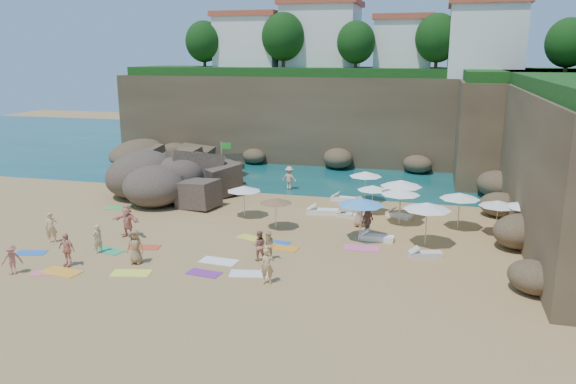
% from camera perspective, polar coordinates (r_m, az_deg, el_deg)
% --- Properties ---
extents(ground, '(120.00, 120.00, 0.00)m').
position_cam_1_polar(ground, '(31.94, -4.86, -4.52)').
color(ground, tan).
rests_on(ground, ground).
extents(seawater, '(120.00, 120.00, 0.00)m').
position_cam_1_polar(seawater, '(60.26, 4.73, 4.24)').
color(seawater, '#0C4751').
rests_on(seawater, ground).
extents(cliff_back, '(44.00, 8.00, 8.00)m').
position_cam_1_polar(cliff_back, '(54.49, 5.96, 7.43)').
color(cliff_back, brown).
rests_on(cliff_back, ground).
extents(cliff_corner, '(10.00, 12.00, 8.00)m').
position_cam_1_polar(cliff_corner, '(49.34, 22.57, 5.78)').
color(cliff_corner, brown).
rests_on(cliff_corner, ground).
extents(rock_promontory, '(12.00, 7.00, 2.00)m').
position_cam_1_polar(rock_promontory, '(50.36, -10.60, 2.13)').
color(rock_promontory, brown).
rests_on(rock_promontory, ground).
extents(clifftop_buildings, '(28.48, 9.48, 7.00)m').
position_cam_1_polar(clifftop_buildings, '(54.81, 7.32, 15.02)').
color(clifftop_buildings, white).
rests_on(clifftop_buildings, cliff_back).
extents(clifftop_trees, '(35.60, 23.82, 4.40)m').
position_cam_1_polar(clifftop_trees, '(48.36, 8.50, 15.16)').
color(clifftop_trees, '#11380F').
rests_on(clifftop_trees, ground).
extents(marina_masts, '(3.10, 0.10, 6.00)m').
position_cam_1_polar(marina_masts, '(64.75, -9.87, 7.43)').
color(marina_masts, white).
rests_on(marina_masts, ground).
extents(rock_outcrop, '(9.55, 7.90, 3.38)m').
position_cam_1_polar(rock_outcrop, '(40.81, -10.12, -0.60)').
color(rock_outcrop, brown).
rests_on(rock_outcrop, ground).
extents(flag_pole, '(0.74, 0.27, 3.87)m').
position_cam_1_polar(flag_pole, '(41.32, -6.58, 3.21)').
color(flag_pole, silver).
rests_on(flag_pole, ground).
extents(parasol_0, '(2.15, 2.15, 2.03)m').
position_cam_1_polar(parasol_0, '(35.13, -4.50, 0.36)').
color(parasol_0, silver).
rests_on(parasol_0, ground).
extents(parasol_1, '(2.26, 2.26, 2.14)m').
position_cam_1_polar(parasol_1, '(39.16, 7.90, 1.83)').
color(parasol_1, silver).
rests_on(parasol_1, ground).
extents(parasol_2, '(2.33, 2.33, 2.20)m').
position_cam_1_polar(parasol_2, '(34.08, 17.06, -0.38)').
color(parasol_2, silver).
rests_on(parasol_2, ground).
extents(parasol_3, '(1.99, 1.99, 1.88)m').
position_cam_1_polar(parasol_3, '(36.23, 8.61, 0.43)').
color(parasol_3, silver).
rests_on(parasol_3, ground).
extents(parasol_4, '(2.17, 2.17, 2.05)m').
position_cam_1_polar(parasol_4, '(33.63, 20.59, -1.09)').
color(parasol_4, silver).
rests_on(parasol_4, ground).
extents(parasol_6, '(1.98, 1.98, 1.87)m').
position_cam_1_polar(parasol_6, '(32.72, -1.25, -0.88)').
color(parasol_6, silver).
rests_on(parasol_6, ground).
extents(parasol_7, '(2.59, 2.59, 2.45)m').
position_cam_1_polar(parasol_7, '(35.45, 11.43, 0.88)').
color(parasol_7, silver).
rests_on(parasol_7, ground).
extents(parasol_8, '(2.31, 2.31, 2.18)m').
position_cam_1_polar(parasol_8, '(33.53, 23.14, -1.16)').
color(parasol_8, silver).
rests_on(parasol_8, ground).
extents(parasol_9, '(2.36, 2.36, 2.23)m').
position_cam_1_polar(parasol_9, '(34.16, 11.36, 0.05)').
color(parasol_9, silver).
rests_on(parasol_9, ground).
extents(parasol_10, '(2.57, 2.57, 2.43)m').
position_cam_1_polar(parasol_10, '(30.78, 7.43, -0.97)').
color(parasol_10, silver).
rests_on(parasol_10, ground).
extents(parasol_11, '(2.55, 2.55, 2.41)m').
position_cam_1_polar(parasol_11, '(30.57, 13.97, -1.40)').
color(parasol_11, silver).
rests_on(parasol_11, ground).
extents(lounger_0, '(2.10, 0.96, 0.31)m').
position_cam_1_polar(lounger_0, '(36.24, 3.55, -1.99)').
color(lounger_0, white).
rests_on(lounger_0, ground).
extents(lounger_1, '(1.74, 1.29, 0.26)m').
position_cam_1_polar(lounger_1, '(36.09, 11.20, -2.35)').
color(lounger_1, white).
rests_on(lounger_1, ground).
extents(lounger_2, '(1.84, 0.76, 0.28)m').
position_cam_1_polar(lounger_2, '(39.59, 5.68, -0.69)').
color(lounger_2, white).
rests_on(lounger_2, ground).
extents(lounger_3, '(1.76, 0.93, 0.26)m').
position_cam_1_polar(lounger_3, '(35.60, 6.38, -2.39)').
color(lounger_3, silver).
rests_on(lounger_3, ground).
extents(lounger_4, '(1.95, 0.76, 0.30)m').
position_cam_1_polar(lounger_4, '(31.52, 8.97, -4.61)').
color(lounger_4, white).
rests_on(lounger_4, ground).
extents(lounger_5, '(1.76, 1.02, 0.26)m').
position_cam_1_polar(lounger_5, '(29.53, 13.78, -6.17)').
color(lounger_5, silver).
rests_on(lounger_5, ground).
extents(towel_0, '(1.63, 1.08, 0.03)m').
position_cam_1_polar(towel_0, '(32.14, -24.64, -5.64)').
color(towel_0, blue).
rests_on(towel_0, ground).
extents(towel_1, '(1.61, 1.16, 0.03)m').
position_cam_1_polar(towel_1, '(29.04, -23.28, -7.54)').
color(towel_1, '#F65F82').
rests_on(towel_1, ground).
extents(towel_2, '(1.98, 1.18, 0.03)m').
position_cam_1_polar(towel_2, '(28.86, -22.02, -7.54)').
color(towel_2, '#FBA227').
rests_on(towel_2, ground).
extents(towel_3, '(1.79, 1.27, 0.03)m').
position_cam_1_polar(towel_3, '(31.02, -17.72, -5.69)').
color(towel_3, '#2FA766').
rests_on(towel_3, ground).
extents(towel_4, '(1.96, 1.27, 0.03)m').
position_cam_1_polar(towel_4, '(27.66, -15.64, -7.94)').
color(towel_4, '#EEFE43').
rests_on(towel_4, ground).
extents(towel_5, '(1.96, 1.24, 0.03)m').
position_cam_1_polar(towel_5, '(26.65, -3.98, -8.29)').
color(towel_5, white).
rests_on(towel_5, ground).
extents(towel_6, '(1.70, 0.99, 0.03)m').
position_cam_1_polar(towel_6, '(26.94, -8.54, -8.16)').
color(towel_6, '#7D2D92').
rests_on(towel_6, ground).
extents(towel_7, '(1.75, 1.10, 0.03)m').
position_cam_1_polar(towel_7, '(31.01, -14.38, -5.46)').
color(towel_7, '#D24825').
rests_on(towel_7, ground).
extents(towel_8, '(1.71, 0.92, 0.03)m').
position_cam_1_polar(towel_8, '(30.76, -1.40, -5.17)').
color(towel_8, blue).
rests_on(towel_8, ground).
extents(towel_9, '(1.89, 0.99, 0.03)m').
position_cam_1_polar(towel_9, '(30.19, 7.53, -5.66)').
color(towel_9, pink).
rests_on(towel_9, ground).
extents(towel_10, '(1.84, 1.10, 0.03)m').
position_cam_1_polar(towel_10, '(29.96, -0.62, -5.70)').
color(towel_10, orange).
rests_on(towel_10, ground).
extents(towel_11, '(1.92, 1.37, 0.03)m').
position_cam_1_polar(towel_11, '(39.30, -16.81, -1.52)').
color(towel_11, '#38C563').
rests_on(towel_11, ground).
extents(towel_12, '(1.67, 1.24, 0.03)m').
position_cam_1_polar(towel_12, '(31.62, -3.83, -4.66)').
color(towel_12, yellow).
rests_on(towel_12, ground).
extents(towel_13, '(1.93, 1.08, 0.03)m').
position_cam_1_polar(towel_13, '(28.31, -7.03, -6.99)').
color(towel_13, white).
rests_on(towel_13, ground).
extents(person_stand_0, '(0.73, 0.68, 1.69)m').
position_cam_1_polar(person_stand_0, '(33.22, -22.91, -3.35)').
color(person_stand_0, tan).
rests_on(person_stand_0, ground).
extents(person_stand_1, '(0.86, 0.73, 1.55)m').
position_cam_1_polar(person_stand_1, '(28.06, -2.96, -5.45)').
color(person_stand_1, '#B6725B').
rests_on(person_stand_1, ground).
extents(person_stand_2, '(1.20, 0.60, 1.78)m').
position_cam_1_polar(person_stand_2, '(42.50, 0.13, 1.43)').
color(person_stand_2, '#F4AF8A').
rests_on(person_stand_2, ground).
extents(person_stand_3, '(0.87, 1.17, 1.85)m').
position_cam_1_polar(person_stand_3, '(31.81, 8.09, -2.94)').
color(person_stand_3, '#8F5E47').
rests_on(person_stand_3, ground).
extents(person_stand_4, '(1.04, 0.80, 1.88)m').
position_cam_1_polar(person_stand_4, '(33.63, 7.26, -1.96)').
color(person_stand_4, tan).
rests_on(person_stand_4, ground).
extents(person_stand_5, '(1.37, 0.43, 1.46)m').
position_cam_1_polar(person_stand_5, '(41.32, -5.00, 0.79)').
color(person_stand_5, tan).
rests_on(person_stand_5, ground).
extents(person_stand_6, '(0.54, 0.65, 1.53)m').
position_cam_1_polar(person_stand_6, '(30.67, -18.78, -4.52)').
color(person_stand_6, tan).
rests_on(person_stand_6, ground).
extents(person_lie_0, '(1.54, 1.69, 0.38)m').
position_cam_1_polar(person_lie_0, '(29.46, -26.14, -7.17)').
color(person_lie_0, '#B96C5C').
rests_on(person_lie_0, ground).
extents(person_lie_1, '(1.20, 1.77, 0.40)m').
position_cam_1_polar(person_lie_1, '(29.50, -21.47, -6.65)').
color(person_lie_1, '#ED9F86').
rests_on(person_lie_1, ground).
extents(person_lie_2, '(1.09, 1.80, 0.45)m').
position_cam_1_polar(person_lie_2, '(28.77, -15.16, -6.60)').
color(person_lie_2, '#946F4A').
rests_on(person_lie_2, ground).
extents(person_lie_3, '(1.87, 1.99, 0.49)m').
position_cam_1_polar(person_lie_3, '(32.90, -15.93, -4.02)').
color(person_lie_3, '#E28C77').
rests_on(person_lie_3, ground).
extents(person_lie_4, '(1.03, 1.69, 0.38)m').
position_cam_1_polar(person_lie_4, '(25.53, -2.10, -8.86)').
color(person_lie_4, tan).
rests_on(person_lie_4, ground).
extents(person_lie_5, '(0.90, 1.54, 0.55)m').
position_cam_1_polar(person_lie_5, '(28.23, -1.89, -6.39)').
color(person_lie_5, '#E5C382').
rests_on(person_lie_5, ground).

